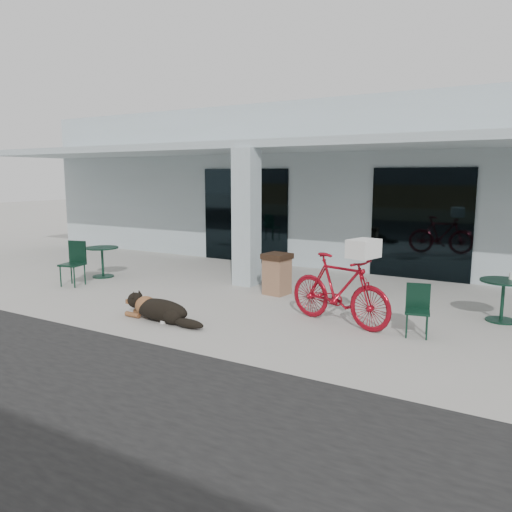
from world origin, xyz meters
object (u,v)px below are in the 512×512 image
Objects in this scene: cafe_chair_near at (72,264)px; bicycle at (339,290)px; cafe_table_far at (502,301)px; cafe_table_near at (103,262)px; cafe_chair_far_a at (417,311)px; dog at (160,309)px; trash_receptacle at (277,274)px.

bicycle is at bearing -9.91° from cafe_chair_near.
cafe_table_far is at bearing -0.22° from cafe_chair_near.
bicycle reaches higher than cafe_table_near.
cafe_table_near is 0.98× the size of cafe_chair_far_a.
dog is 1.71× the size of cafe_table_far.
cafe_chair_far_a is (7.85, -0.80, 0.03)m from cafe_table_near.
bicycle reaches higher than dog.
cafe_table_far is 0.95× the size of cafe_chair_far_a.
cafe_chair_far_a is (-1.08, -1.59, 0.05)m from cafe_table_far.
dog is at bearing -30.16° from cafe_table_near.
cafe_chair_near is at bearing 106.81° from bicycle.
trash_receptacle reaches higher than cafe_table_near.
trash_receptacle is at bearing 74.90° from dog.
bicycle is 2.44× the size of cafe_chair_far_a.
bicycle is at bearing -7.07° from cafe_table_near.
cafe_table_far is 0.89× the size of trash_receptacle.
cafe_chair_far_a is (7.67, 0.26, -0.10)m from cafe_chair_near.
dog is (-2.74, -1.40, -0.38)m from bicycle.
trash_receptacle reaches higher than dog.
cafe_table_far is (8.93, 0.79, -0.01)m from cafe_table_near.
dog is at bearing -29.74° from cafe_chair_near.
cafe_chair_far_a is 3.52m from trash_receptacle.
trash_receptacle is at bearing -177.35° from cafe_table_far.
dog is 4.41m from cafe_table_near.
cafe_table_near is (-3.81, 2.21, 0.15)m from dog.
dog is 5.94m from cafe_table_far.
bicycle reaches higher than cafe_table_far.
dog is 1.31× the size of cafe_chair_near.
bicycle is 1.31m from cafe_chair_far_a.
bicycle is at bearing 28.02° from dog.
cafe_chair_near is 7.67m from cafe_chair_far_a.
cafe_table_far is (5.12, 3.00, 0.14)m from dog.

